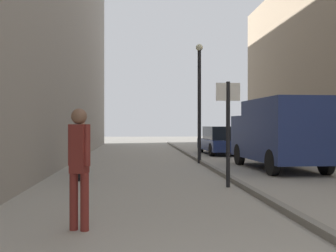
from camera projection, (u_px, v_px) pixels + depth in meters
name	position (u px, v px, depth m)	size (l,w,h in m)	color
ground_plane	(167.00, 171.00, 13.56)	(80.00, 80.00, 0.00)	gray
kerb_strip	(215.00, 169.00, 13.68)	(0.16, 40.00, 0.12)	slate
pedestrian_main_foreground	(81.00, 145.00, 11.23)	(0.34, 0.22, 1.71)	black
pedestrian_mid_block	(79.00, 160.00, 5.98)	(0.33, 0.27, 1.78)	maroon
delivery_van	(278.00, 132.00, 14.14)	(2.11, 5.03, 2.39)	navy
parked_car	(221.00, 141.00, 21.58)	(1.95, 4.26, 1.45)	navy
street_sign_post	(228.00, 124.00, 10.13)	(0.60, 0.10, 2.60)	black
lamp_post	(199.00, 95.00, 16.40)	(0.28, 0.28, 4.76)	black
bicycle_leaning	(79.00, 162.00, 12.84)	(0.28, 1.76, 0.98)	black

